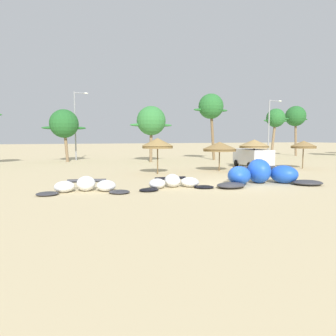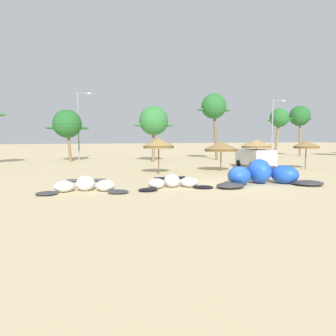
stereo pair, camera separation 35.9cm
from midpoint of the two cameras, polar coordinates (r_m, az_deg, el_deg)
ground_plane at (r=20.19m, az=12.55°, el=-3.04°), size 260.00×260.00×0.00m
kite_far_left at (r=17.77m, az=-14.72°, el=-3.21°), size 5.11×2.80×0.86m
kite_left at (r=18.45m, az=1.50°, el=-2.75°), size 4.83×2.27×0.81m
kite_left_of_center at (r=20.80m, az=17.66°, el=-1.21°), size 7.41×3.83×1.61m
beach_umbrella_near_van at (r=25.14m, az=-1.36°, el=4.67°), size 2.65×2.65×2.98m
beach_umbrella_middle at (r=27.66m, az=10.26°, el=3.98°), size 3.05×3.05×2.64m
beach_umbrella_near_palms at (r=30.78m, az=16.50°, el=4.37°), size 2.93×2.93×2.83m
beach_umbrella_outermost at (r=32.23m, az=24.73°, el=4.00°), size 2.43×2.43×2.71m
parked_van at (r=31.74m, az=16.11°, el=2.02°), size 2.82×5.26×1.84m
palm_left at (r=39.89m, az=-18.08°, el=7.82°), size 5.25×3.50×6.46m
palm_left_of_gap at (r=37.69m, az=-2.41°, el=8.76°), size 5.33×3.55×6.83m
palm_center_left at (r=41.49m, az=8.81°, el=11.21°), size 4.97×3.31×8.77m
palm_center_right at (r=46.93m, az=20.29°, el=8.66°), size 4.00×2.66×7.14m
palm_right_of_gap at (r=54.28m, az=23.58°, el=8.82°), size 4.89×3.26×8.10m
lamppost_west at (r=42.01m, az=-15.98°, el=8.23°), size 1.87×0.24×8.91m
lamppost_west_center at (r=45.35m, az=19.34°, el=7.54°), size 2.12×0.24×8.24m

